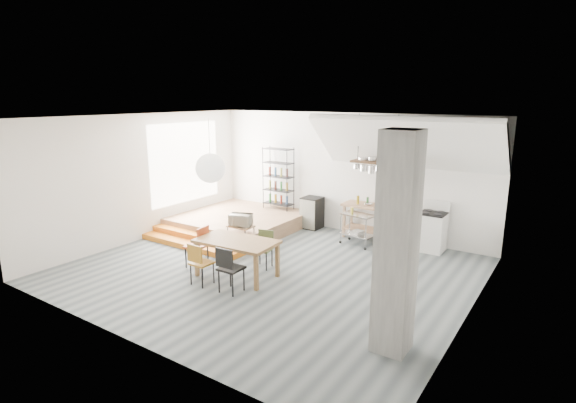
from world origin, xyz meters
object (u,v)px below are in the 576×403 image
Objects in this scene: stove at (432,231)px; rolling_cart at (358,225)px; dining_table at (236,244)px; mini_fridge at (312,213)px.

stove reaches higher than rolling_cart.
dining_table is (-2.84, -3.81, 0.21)m from stove.
mini_fridge is (-3.35, 0.04, -0.04)m from stove.
rolling_cart is 1.82m from mini_fridge.
stove is 1.36× the size of rolling_cart.
stove is 1.76m from rolling_cart.
mini_fridge is (-0.51, 3.85, -0.25)m from dining_table.
dining_table is at bearing -82.48° from mini_fridge.
mini_fridge is at bearing 93.68° from dining_table.
rolling_cart is (-1.66, -0.61, 0.03)m from stove.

